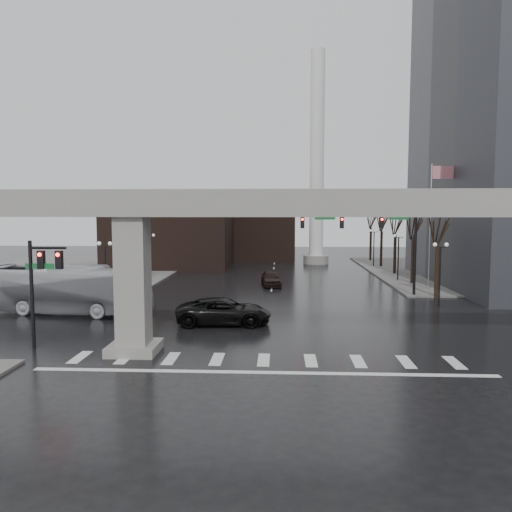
% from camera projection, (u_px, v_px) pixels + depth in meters
% --- Properties ---
extents(ground, '(160.00, 160.00, 0.00)m').
position_uv_depth(ground, '(264.00, 354.00, 26.52)').
color(ground, black).
rests_on(ground, ground).
extents(sidewalk_ne, '(28.00, 36.00, 0.15)m').
position_uv_depth(sidewalk_ne, '(485.00, 272.00, 61.07)').
color(sidewalk_ne, '#63615E').
rests_on(sidewalk_ne, ground).
extents(sidewalk_nw, '(28.00, 36.00, 0.15)m').
position_uv_depth(sidewalk_nw, '(70.00, 270.00, 63.58)').
color(sidewalk_nw, '#63615E').
rests_on(sidewalk_nw, ground).
extents(elevated_guideway, '(48.00, 2.60, 8.70)m').
position_uv_depth(elevated_guideway, '(289.00, 225.00, 25.84)').
color(elevated_guideway, gray).
rests_on(elevated_guideway, ground).
extents(building_far_left, '(16.00, 14.00, 10.00)m').
position_uv_depth(building_far_left, '(172.00, 230.00, 68.52)').
color(building_far_left, black).
rests_on(building_far_left, ground).
extents(building_far_mid, '(10.00, 10.00, 8.00)m').
position_uv_depth(building_far_mid, '(262.00, 234.00, 77.98)').
color(building_far_mid, black).
rests_on(building_far_mid, ground).
extents(smokestack, '(3.60, 3.60, 30.00)m').
position_uv_depth(smokestack, '(317.00, 170.00, 70.78)').
color(smokestack, silver).
rests_on(smokestack, ground).
extents(signal_mast_arm, '(12.12, 0.43, 8.00)m').
position_uv_depth(signal_mast_arm, '(372.00, 231.00, 44.26)').
color(signal_mast_arm, black).
rests_on(signal_mast_arm, ground).
extents(signal_left_pole, '(2.30, 0.30, 6.00)m').
position_uv_depth(signal_left_pole, '(41.00, 276.00, 27.24)').
color(signal_left_pole, black).
rests_on(signal_left_pole, ground).
extents(flagpole_assembly, '(2.06, 0.12, 12.00)m').
position_uv_depth(flagpole_assembly, '(434.00, 212.00, 46.99)').
color(flagpole_assembly, silver).
rests_on(flagpole_assembly, ground).
extents(lamp_right_0, '(1.22, 0.32, 5.11)m').
position_uv_depth(lamp_right_0, '(440.00, 263.00, 39.48)').
color(lamp_right_0, black).
rests_on(lamp_right_0, ground).
extents(lamp_right_1, '(1.22, 0.32, 5.11)m').
position_uv_depth(lamp_right_1, '(398.00, 249.00, 53.41)').
color(lamp_right_1, black).
rests_on(lamp_right_1, ground).
extents(lamp_right_2, '(1.22, 0.32, 5.11)m').
position_uv_depth(lamp_right_2, '(374.00, 241.00, 67.34)').
color(lamp_right_2, black).
rests_on(lamp_right_2, ground).
extents(lamp_left_0, '(1.22, 0.32, 5.11)m').
position_uv_depth(lamp_left_0, '(105.00, 262.00, 40.78)').
color(lamp_left_0, black).
rests_on(lamp_left_0, ground).
extents(lamp_left_1, '(1.22, 0.32, 5.11)m').
position_uv_depth(lamp_left_1, '(150.00, 249.00, 54.71)').
color(lamp_left_1, black).
rests_on(lamp_left_1, ground).
extents(lamp_left_2, '(1.22, 0.32, 5.11)m').
position_uv_depth(lamp_left_2, '(176.00, 241.00, 68.64)').
color(lamp_left_2, black).
rests_on(lamp_left_2, ground).
extents(tree_right_0, '(1.09, 1.58, 7.50)m').
position_uv_depth(tree_right_0, '(437.00, 266.00, 43.49)').
color(tree_right_0, black).
rests_on(tree_right_0, ground).
extents(tree_right_1, '(1.09, 1.61, 7.67)m').
position_uv_depth(tree_right_1, '(413.00, 257.00, 51.44)').
color(tree_right_1, black).
rests_on(tree_right_1, ground).
extents(tree_right_2, '(1.10, 1.63, 7.85)m').
position_uv_depth(tree_right_2, '(395.00, 250.00, 59.40)').
color(tree_right_2, black).
rests_on(tree_right_2, ground).
extents(tree_right_3, '(1.11, 1.66, 8.02)m').
position_uv_depth(tree_right_3, '(382.00, 245.00, 67.35)').
color(tree_right_3, black).
rests_on(tree_right_3, ground).
extents(tree_right_4, '(1.12, 1.69, 8.19)m').
position_uv_depth(tree_right_4, '(371.00, 241.00, 75.30)').
color(tree_right_4, black).
rests_on(tree_right_4, ground).
extents(pickup_truck, '(6.49, 3.26, 1.76)m').
position_uv_depth(pickup_truck, '(224.00, 311.00, 33.49)').
color(pickup_truck, black).
rests_on(pickup_truck, ground).
extents(city_bus, '(13.18, 4.90, 3.59)m').
position_uv_depth(city_bus, '(64.00, 289.00, 36.96)').
color(city_bus, silver).
rests_on(city_bus, ground).
extents(far_car, '(2.31, 4.72, 1.55)m').
position_uv_depth(far_car, '(271.00, 278.00, 50.57)').
color(far_car, black).
rests_on(far_car, ground).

